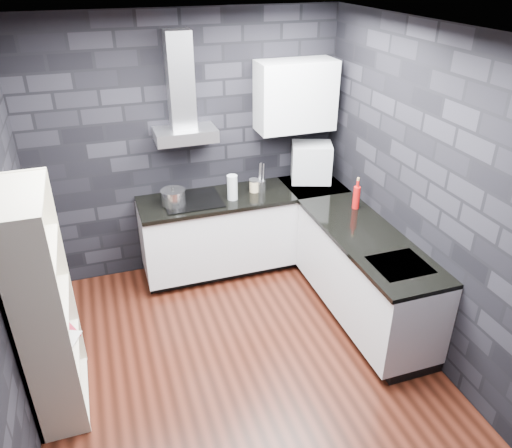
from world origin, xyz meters
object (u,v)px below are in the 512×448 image
utensil_crock (261,186)px  red_bottle (356,198)px  glass_vase (232,187)px  bookshelf (44,307)px  fruit_bowl (43,315)px  storage_jar (254,186)px  pot (173,198)px  appliance_garage (311,162)px

utensil_crock → red_bottle: size_ratio=0.53×
glass_vase → bookshelf: size_ratio=0.14×
fruit_bowl → utensil_crock: bearing=35.6°
storage_jar → utensil_crock: storage_jar is taller
storage_jar → pot: bearing=-176.4°
pot → bookshelf: (-1.18, -1.34, -0.08)m
pot → appliance_garage: 1.55m
pot → bookshelf: size_ratio=0.13×
utensil_crock → red_bottle: 1.01m
utensil_crock → bookshelf: size_ratio=0.07×
glass_vase → bookshelf: bookshelf is taller
storage_jar → appliance_garage: 0.69m
pot → utensil_crock: bearing=2.0°
glass_vase → storage_jar: glass_vase is taller
utensil_crock → fruit_bowl: size_ratio=0.54×
bookshelf → fruit_bowl: (0.00, -0.13, 0.04)m
pot → red_bottle: (1.69, -0.64, 0.03)m
glass_vase → red_bottle: bearing=-28.1°
storage_jar → utensil_crock: 0.07m
storage_jar → utensil_crock: (0.07, -0.02, -0.00)m
bookshelf → glass_vase: bearing=16.2°
utensil_crock → appliance_garage: appliance_garage is taller
appliance_garage → fruit_bowl: appliance_garage is taller
storage_jar → bookshelf: bookshelf is taller
pot → fruit_bowl: size_ratio=1.05×
glass_vase → red_bottle: (1.10, -0.59, -0.02)m
storage_jar → appliance_garage: appliance_garage is taller
glass_vase → fruit_bowl: 2.28m
appliance_garage → red_bottle: 0.77m
red_bottle → fruit_bowl: (-2.87, -0.84, -0.08)m
utensil_crock → appliance_garage: size_ratio=0.29×
glass_vase → red_bottle: 1.24m
glass_vase → bookshelf: bearing=-143.9°
red_bottle → utensil_crock: bearing=138.5°
storage_jar → fruit_bowl: size_ratio=0.55×
pot → utensil_crock: size_ratio=1.95×
pot → glass_vase: glass_vase is taller
pot → red_bottle: 1.81m
appliance_garage → bookshelf: 3.08m
storage_jar → red_bottle: size_ratio=0.54×
red_bottle → bookshelf: 2.96m
pot → fruit_bowl: (-1.18, -1.48, -0.04)m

